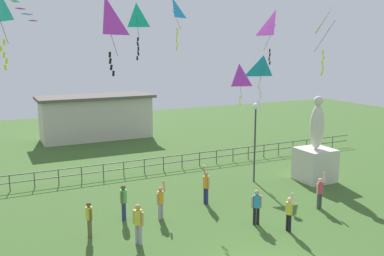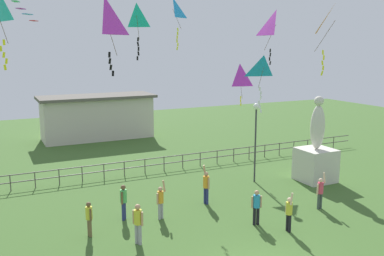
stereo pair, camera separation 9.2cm
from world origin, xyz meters
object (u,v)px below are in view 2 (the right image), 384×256
(kite_6, at_px, (276,25))
(kite_1, at_px, (263,69))
(statue_monument, at_px, (316,157))
(kite_4, at_px, (137,18))
(person_6, at_px, (89,217))
(person_3, at_px, (206,185))
(person_7, at_px, (289,211))
(kite_3, at_px, (105,19))
(lamppost, at_px, (256,126))
(person_1, at_px, (161,200))
(person_2, at_px, (124,200))
(kite_5, at_px, (173,11))
(kite_0, at_px, (240,76))
(person_0, at_px, (138,221))
(person_4, at_px, (320,191))
(person_5, at_px, (256,205))
(kite_2, at_px, (334,23))

(kite_6, bearing_deg, kite_1, -136.53)
(statue_monument, distance_m, kite_4, 13.41)
(person_6, xyz_separation_m, kite_4, (3.08, 2.26, 8.39))
(kite_6, bearing_deg, person_3, -172.87)
(person_7, height_order, kite_4, kite_4)
(person_6, relative_size, kite_3, 0.56)
(lamppost, distance_m, person_6, 11.37)
(person_1, bearing_deg, kite_1, -7.28)
(person_6, relative_size, kite_6, 0.54)
(kite_1, bearing_deg, person_2, 168.97)
(kite_3, bearing_deg, person_1, 40.22)
(kite_1, bearing_deg, kite_5, 103.52)
(kite_0, height_order, kite_1, kite_1)
(person_1, relative_size, kite_5, 0.61)
(person_3, distance_m, kite_5, 10.60)
(person_0, height_order, person_2, person_0)
(person_1, xyz_separation_m, person_7, (4.51, -3.73, -0.01))
(kite_1, bearing_deg, person_7, -101.03)
(lamppost, relative_size, person_0, 2.76)
(lamppost, relative_size, person_7, 2.60)
(person_4, bearing_deg, person_7, -154.57)
(kite_5, bearing_deg, kite_0, -1.10)
(person_4, height_order, kite_5, kite_5)
(person_5, xyz_separation_m, kite_6, (3.62, 3.90, 8.14))
(kite_2, bearing_deg, kite_5, 106.46)
(person_3, height_order, person_7, person_3)
(person_5, bearing_deg, lamppost, 56.70)
(statue_monument, height_order, kite_6, kite_6)
(kite_5, bearing_deg, person_4, -64.05)
(person_6, xyz_separation_m, kite_2, (9.85, -3.33, 8.06))
(person_3, bearing_deg, person_2, -177.66)
(statue_monument, relative_size, kite_4, 1.97)
(kite_1, distance_m, kite_3, 8.54)
(kite_4, distance_m, kite_6, 7.62)
(statue_monument, bearing_deg, person_1, -172.37)
(person_2, distance_m, kite_0, 12.28)
(person_1, bearing_deg, kite_0, 37.50)
(person_1, xyz_separation_m, kite_6, (7.26, 1.39, 8.16))
(person_0, bearing_deg, kite_4, 69.37)
(person_0, distance_m, person_7, 6.53)
(person_1, relative_size, person_6, 1.20)
(kite_2, relative_size, kite_3, 1.08)
(person_7, xyz_separation_m, kite_3, (-7.48, 1.22, 8.01))
(kite_0, distance_m, kite_5, 6.14)
(kite_3, bearing_deg, person_7, -9.26)
(person_0, xyz_separation_m, kite_1, (6.92, 1.41, 5.90))
(kite_0, bearing_deg, person_3, -134.34)
(statue_monument, distance_m, kite_2, 9.99)
(person_7, distance_m, kite_0, 11.77)
(person_0, distance_m, kite_4, 9.26)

